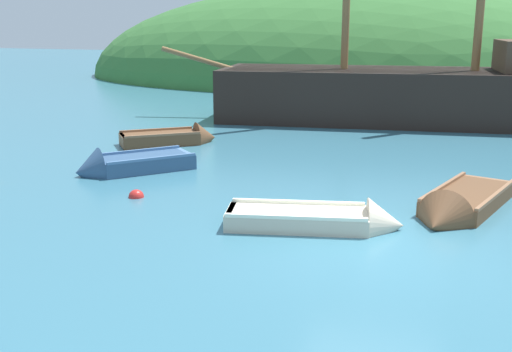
{
  "coord_description": "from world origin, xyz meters",
  "views": [
    {
      "loc": [
        1.38,
        -10.24,
        3.81
      ],
      "look_at": [
        -3.19,
        2.97,
        0.28
      ],
      "focal_mm": 43.68,
      "sensor_mm": 36.0,
      "label": 1
    }
  ],
  "objects": [
    {
      "name": "sailing_ship",
      "position": [
        -0.56,
        13.95,
        0.76
      ],
      "size": [
        17.28,
        6.02,
        12.75
      ],
      "rotation": [
        0.0,
        0.0,
        3.27
      ],
      "color": "black",
      "rests_on": "ground"
    },
    {
      "name": "shore_hill",
      "position": [
        -6.13,
        30.55,
        0.0
      ],
      "size": [
        36.46,
        21.08,
        12.1
      ],
      "primitive_type": "ellipsoid",
      "color": "#387033",
      "rests_on": "ground"
    },
    {
      "name": "buoy_red",
      "position": [
        -5.42,
        1.35,
        0.0
      ],
      "size": [
        0.34,
        0.34,
        0.34
      ],
      "primitive_type": "sphere",
      "color": "red",
      "rests_on": "ground"
    },
    {
      "name": "rowboat_portside",
      "position": [
        -7.33,
        7.1,
        0.13
      ],
      "size": [
        2.98,
        2.7,
        1.04
      ],
      "rotation": [
        0.0,
        0.0,
        0.68
      ],
      "color": "brown",
      "rests_on": "ground"
    },
    {
      "name": "ground_plane",
      "position": [
        0.0,
        0.0,
        0.0
      ],
      "size": [
        120.0,
        120.0,
        0.0
      ],
      "primitive_type": "plane",
      "color": "teal"
    },
    {
      "name": "rowboat_near_dock",
      "position": [
        1.33,
        2.47,
        0.1
      ],
      "size": [
        2.11,
        3.71,
        1.13
      ],
      "rotation": [
        0.0,
        0.0,
        4.42
      ],
      "color": "brown",
      "rests_on": "ground"
    },
    {
      "name": "rowboat_far",
      "position": [
        -6.83,
        3.34,
        0.13
      ],
      "size": [
        2.88,
        3.0,
        1.14
      ],
      "rotation": [
        0.0,
        0.0,
        3.97
      ],
      "color": "#335175",
      "rests_on": "ground"
    },
    {
      "name": "rowboat_outer_left",
      "position": [
        -1.01,
        0.69,
        0.1
      ],
      "size": [
        3.45,
        1.74,
        1.01
      ],
      "rotation": [
        0.0,
        0.0,
        0.22
      ],
      "color": "beige",
      "rests_on": "ground"
    }
  ]
}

